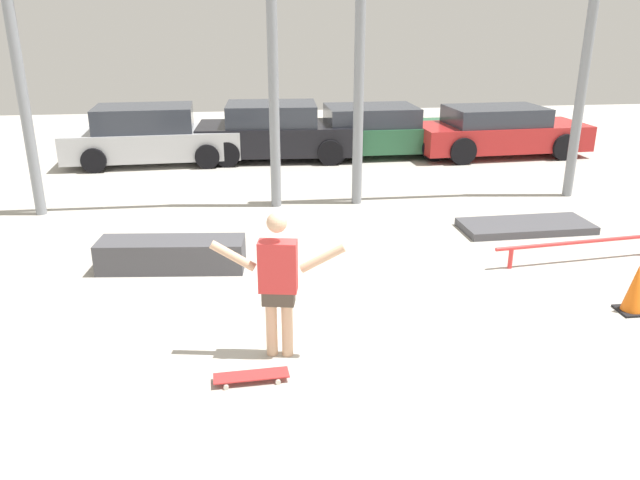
# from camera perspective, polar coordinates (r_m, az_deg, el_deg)

# --- Properties ---
(ground_plane) EXTENTS (36.00, 36.00, 0.00)m
(ground_plane) POSITION_cam_1_polar(r_m,az_deg,el_deg) (7.83, 4.22, -7.95)
(ground_plane) COLOR #B2ADA3
(skateboarder) EXTENTS (1.48, 0.37, 1.70)m
(skateboarder) POSITION_cam_1_polar(r_m,az_deg,el_deg) (6.83, -3.84, -3.54)
(skateboarder) COLOR #DBAD89
(skateboarder) RESTS_ON ground_plane
(skateboard) EXTENTS (0.81, 0.28, 0.08)m
(skateboard) POSITION_cam_1_polar(r_m,az_deg,el_deg) (6.78, -6.30, -12.24)
(skateboard) COLOR red
(skateboard) RESTS_ON ground_plane
(grind_box) EXTENTS (2.23, 0.83, 0.47)m
(grind_box) POSITION_cam_1_polar(r_m,az_deg,el_deg) (9.67, -13.41, -1.30)
(grind_box) COLOR #47474C
(grind_box) RESTS_ON ground_plane
(manual_pad) EXTENTS (2.34, 1.01, 0.13)m
(manual_pad) POSITION_cam_1_polar(r_m,az_deg,el_deg) (11.75, 18.29, 1.21)
(manual_pad) COLOR #47474C
(manual_pad) RESTS_ON ground_plane
(grind_rail) EXTENTS (2.88, 0.37, 0.35)m
(grind_rail) POSITION_cam_1_polar(r_m,az_deg,el_deg) (10.48, 22.73, -0.36)
(grind_rail) COLOR red
(grind_rail) RESTS_ON ground_plane
(canopy_support_left) EXTENTS (4.74, 0.20, 5.39)m
(canopy_support_left) POSITION_cam_1_polar(r_m,az_deg,el_deg) (12.17, -15.65, 17.47)
(canopy_support_left) COLOR gray
(canopy_support_left) RESTS_ON ground_plane
(canopy_support_right) EXTENTS (4.74, 0.20, 5.39)m
(canopy_support_right) POSITION_cam_1_polar(r_m,az_deg,el_deg) (12.86, 14.18, 17.70)
(canopy_support_right) COLOR gray
(canopy_support_right) RESTS_ON ground_plane
(parked_car_silver) EXTENTS (4.41, 2.04, 1.45)m
(parked_car_silver) POSITION_cam_1_polar(r_m,az_deg,el_deg) (16.65, -15.21, 9.15)
(parked_car_silver) COLOR #B7BABF
(parked_car_silver) RESTS_ON ground_plane
(parked_car_black) EXTENTS (4.26, 2.19, 1.44)m
(parked_car_black) POSITION_cam_1_polar(r_m,az_deg,el_deg) (16.66, -3.99, 9.83)
(parked_car_black) COLOR black
(parked_car_black) RESTS_ON ground_plane
(parked_car_green) EXTENTS (4.31, 2.06, 1.32)m
(parked_car_green) POSITION_cam_1_polar(r_m,az_deg,el_deg) (17.06, 5.08, 9.88)
(parked_car_green) COLOR #28603D
(parked_car_green) RESTS_ON ground_plane
(parked_car_red) EXTENTS (4.64, 2.15, 1.30)m
(parked_car_red) POSITION_cam_1_polar(r_m,az_deg,el_deg) (17.64, 16.03, 9.52)
(parked_car_red) COLOR red
(parked_car_red) RESTS_ON ground_plane
(traffic_cone) EXTENTS (0.35, 0.35, 0.66)m
(traffic_cone) POSITION_cam_1_polar(r_m,az_deg,el_deg) (9.02, 26.87, -4.04)
(traffic_cone) COLOR black
(traffic_cone) RESTS_ON ground_plane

